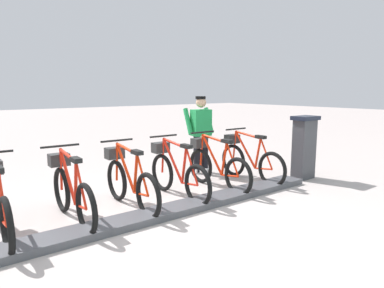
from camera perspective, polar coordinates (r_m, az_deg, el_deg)
name	(u,v)px	position (r m, az deg, el deg)	size (l,w,h in m)	color
ground_plane	(162,216)	(5.08, -4.94, -11.80)	(60.00, 60.00, 0.00)	#AFA29D
dock_rail_base	(162,213)	(5.07, -4.95, -11.27)	(0.44, 6.10, 0.10)	#47474C
payment_kiosk	(304,146)	(7.33, 18.04, -0.36)	(0.36, 0.52, 1.28)	#38383D
bike_docked_0	(249,159)	(6.95, 9.40, -2.51)	(1.72, 0.54, 1.02)	black
bike_docked_1	(216,165)	(6.35, 3.93, -3.51)	(1.72, 0.54, 1.02)	black
bike_docked_2	(176,172)	(5.82, -2.63, -4.66)	(1.72, 0.54, 1.02)	black
bike_docked_3	(129,180)	(5.38, -10.42, -5.95)	(1.72, 0.54, 1.02)	black
bike_docked_4	(71,191)	(5.06, -19.42, -7.30)	(1.72, 0.54, 1.02)	black
worker_near_rack	(201,131)	(7.42, 1.45, 2.09)	(0.52, 0.66, 1.66)	white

